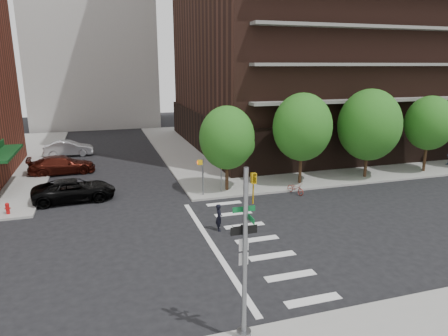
# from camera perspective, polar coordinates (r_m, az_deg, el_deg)

# --- Properties ---
(ground) EXTENTS (120.00, 120.00, 0.00)m
(ground) POSITION_cam_1_polar(r_m,az_deg,el_deg) (21.07, -3.00, -11.18)
(ground) COLOR black
(ground) RESTS_ON ground
(sidewalk_ne) EXTENTS (39.00, 33.00, 0.15)m
(sidewalk_ne) POSITION_cam_1_polar(r_m,az_deg,el_deg) (49.69, 13.42, 3.66)
(sidewalk_ne) COLOR gray
(sidewalk_ne) RESTS_ON ground
(crosswalk) EXTENTS (3.85, 13.00, 0.01)m
(crosswalk) POSITION_cam_1_polar(r_m,az_deg,el_deg) (21.65, 2.76, -10.42)
(crosswalk) COLOR silver
(crosswalk) RESTS_ON ground
(tree_a) EXTENTS (4.00, 4.00, 5.90)m
(tree_a) POSITION_cam_1_polar(r_m,az_deg,el_deg) (28.71, 0.42, 4.34)
(tree_a) COLOR #301E11
(tree_a) RESTS_ON sidewalk_ne
(tree_b) EXTENTS (4.50, 4.50, 6.65)m
(tree_b) POSITION_cam_1_polar(r_m,az_deg,el_deg) (30.96, 11.12, 5.75)
(tree_b) COLOR #301E11
(tree_b) RESTS_ON sidewalk_ne
(tree_c) EXTENTS (5.00, 5.00, 6.80)m
(tree_c) POSITION_cam_1_polar(r_m,az_deg,el_deg) (34.21, 20.05, 5.80)
(tree_c) COLOR #301E11
(tree_c) RESTS_ON sidewalk_ne
(tree_d) EXTENTS (4.00, 4.00, 6.20)m
(tree_d) POSITION_cam_1_polar(r_m,az_deg,el_deg) (38.14, 27.29, 5.73)
(tree_d) COLOR #301E11
(tree_d) RESTS_ON sidewalk_ne
(traffic_signal) EXTENTS (0.90, 0.75, 6.00)m
(traffic_signal) POSITION_cam_1_polar(r_m,az_deg,el_deg) (13.34, 3.10, -14.37)
(traffic_signal) COLOR slate
(traffic_signal) RESTS_ON sidewalk_s
(pedestrian_signal) EXTENTS (2.18, 0.67, 2.60)m
(pedestrian_signal) POSITION_cam_1_polar(r_m,az_deg,el_deg) (28.19, -2.49, -0.44)
(pedestrian_signal) COLOR slate
(pedestrian_signal) RESTS_ON sidewalk_ne
(fire_hydrant) EXTENTS (0.24, 0.24, 0.73)m
(fire_hydrant) POSITION_cam_1_polar(r_m,az_deg,el_deg) (28.21, -28.54, -5.01)
(fire_hydrant) COLOR #A50C0C
(fire_hydrant) RESTS_ON sidewalk_nw
(parked_car_black) EXTENTS (2.80, 5.58, 1.51)m
(parked_car_black) POSITION_cam_1_polar(r_m,az_deg,el_deg) (29.40, -20.60, -2.97)
(parked_car_black) COLOR black
(parked_car_black) RESTS_ON ground
(parked_car_maroon) EXTENTS (2.62, 5.59, 1.58)m
(parked_car_maroon) POSITION_cam_1_polar(r_m,az_deg,el_deg) (36.97, -22.16, 0.41)
(parked_car_maroon) COLOR #40120C
(parked_car_maroon) RESTS_ON ground
(parked_car_silver) EXTENTS (1.82, 4.83, 1.58)m
(parked_car_silver) POSITION_cam_1_polar(r_m,az_deg,el_deg) (44.05, -21.29, 2.63)
(parked_car_silver) COLOR #A5A7AB
(parked_car_silver) RESTS_ON ground
(scooter) EXTENTS (1.02, 1.70, 0.84)m
(scooter) POSITION_cam_1_polar(r_m,az_deg,el_deg) (29.52, 10.18, -2.86)
(scooter) COLOR #9B3128
(scooter) RESTS_ON ground
(dog_walker) EXTENTS (0.61, 0.44, 1.56)m
(dog_walker) POSITION_cam_1_polar(r_m,az_deg,el_deg) (22.70, -0.72, -7.06)
(dog_walker) COLOR black
(dog_walker) RESTS_ON ground
(dog) EXTENTS (0.59, 0.16, 0.50)m
(dog) POSITION_cam_1_polar(r_m,az_deg,el_deg) (22.43, 2.04, -8.63)
(dog) COLOR black
(dog) RESTS_ON ground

